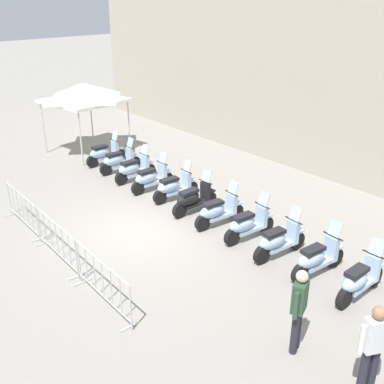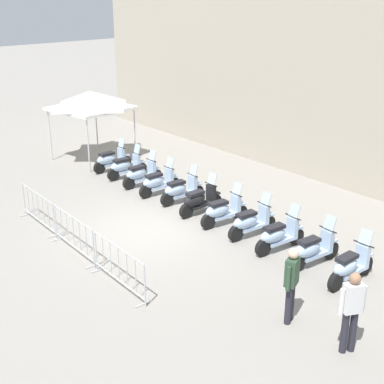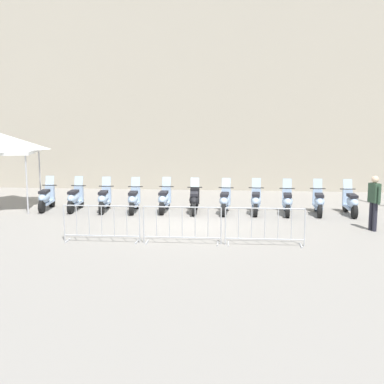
{
  "view_description": "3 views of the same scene",
  "coord_description": "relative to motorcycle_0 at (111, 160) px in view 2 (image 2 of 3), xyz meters",
  "views": [
    {
      "loc": [
        8.44,
        -7.74,
        6.08
      ],
      "look_at": [
        0.65,
        1.57,
        0.88
      ],
      "focal_mm": 42.53,
      "sensor_mm": 36.0,
      "label": 1
    },
    {
      "loc": [
        10.21,
        -9.95,
        6.5
      ],
      "look_at": [
        0.69,
        1.23,
        1.02
      ],
      "focal_mm": 48.87,
      "sensor_mm": 36.0,
      "label": 2
    },
    {
      "loc": [
        -1.63,
        -16.26,
        3.71
      ],
      "look_at": [
        0.23,
        1.44,
        0.87
      ],
      "focal_mm": 47.64,
      "sensor_mm": 36.0,
      "label": 3
    }
  ],
  "objects": [
    {
      "name": "ground_plane",
      "position": [
        5.13,
        -3.08,
        -0.45
      ],
      "size": [
        120.0,
        120.0,
        0.0
      ],
      "primitive_type": "plane",
      "color": "gray"
    },
    {
      "name": "motorcycle_0",
      "position": [
        0.0,
        0.0,
        0.0
      ],
      "size": [
        0.6,
        1.72,
        1.24
      ],
      "color": "black",
      "rests_on": "ground"
    },
    {
      "name": "motorcycle_1",
      "position": [
        1.1,
        -0.23,
        0.0
      ],
      "size": [
        0.66,
        1.72,
        1.24
      ],
      "color": "black",
      "rests_on": "ground"
    },
    {
      "name": "motorcycle_2",
      "position": [
        2.2,
        -0.48,
        0.0
      ],
      "size": [
        0.59,
        1.72,
        1.24
      ],
      "color": "black",
      "rests_on": "ground"
    },
    {
      "name": "motorcycle_3",
      "position": [
        3.29,
        -0.72,
        0.0
      ],
      "size": [
        0.61,
        1.72,
        1.24
      ],
      "color": "black",
      "rests_on": "ground"
    },
    {
      "name": "motorcycle_4",
      "position": [
        4.41,
        -0.8,
        0.0
      ],
      "size": [
        0.7,
        1.71,
        1.24
      ],
      "color": "black",
      "rests_on": "ground"
    },
    {
      "name": "motorcycle_5",
      "position": [
        5.5,
        -1.13,
        0.0
      ],
      "size": [
        0.62,
        1.72,
        1.24
      ],
      "color": "black",
      "rests_on": "ground"
    },
    {
      "name": "motorcycle_6",
      "position": [
        6.6,
        -1.34,
        0.0
      ],
      "size": [
        0.73,
        1.7,
        1.24
      ],
      "color": "black",
      "rests_on": "ground"
    },
    {
      "name": "motorcycle_7",
      "position": [
        7.71,
        -1.48,
        0.0
      ],
      "size": [
        0.72,
        1.7,
        1.24
      ],
      "color": "black",
      "rests_on": "ground"
    },
    {
      "name": "motorcycle_8",
      "position": [
        8.8,
        -1.75,
        0.0
      ],
      "size": [
        0.73,
        1.7,
        1.24
      ],
      "color": "black",
      "rests_on": "ground"
    },
    {
      "name": "motorcycle_9",
      "position": [
        9.92,
        -1.89,
        0.0
      ],
      "size": [
        0.73,
        1.7,
        1.24
      ],
      "color": "black",
      "rests_on": "ground"
    },
    {
      "name": "motorcycle_10",
      "position": [
        11.03,
        -2.13,
        0.0
      ],
      "size": [
        0.63,
        1.72,
        1.24
      ],
      "color": "black",
      "rests_on": "ground"
    },
    {
      "name": "barrier_segment_0",
      "position": [
        2.42,
        -4.99,
        0.07
      ],
      "size": [
        2.18,
        0.82,
        1.07
      ],
      "color": "#B2B5B7",
      "rests_on": "ground"
    },
    {
      "name": "barrier_segment_1",
      "position": [
        4.68,
        -5.42,
        0.07
      ],
      "size": [
        2.18,
        0.82,
        1.07
      ],
      "color": "#B2B5B7",
      "rests_on": "ground"
    },
    {
      "name": "barrier_segment_2",
      "position": [
        6.95,
        -5.85,
        0.07
      ],
      "size": [
        2.18,
        0.82,
        1.07
      ],
      "color": "#B2B5B7",
      "rests_on": "ground"
    },
    {
      "name": "officer_near_row_end",
      "position": [
        10.75,
        -4.46,
        0.53
      ],
      "size": [
        0.29,
        0.54,
        1.73
      ],
      "color": "#23232D",
      "rests_on": "ground"
    },
    {
      "name": "officer_by_barriers",
      "position": [
        12.13,
        -4.6,
        0.53
      ],
      "size": [
        0.39,
        0.47,
        1.73
      ],
      "color": "#23232D",
      "rests_on": "ground"
    },
    {
      "name": "canopy_tent",
      "position": [
        -1.79,
        0.62,
        2.06
      ],
      "size": [
        2.79,
        2.79,
        2.91
      ],
      "color": "silver",
      "rests_on": "ground"
    }
  ]
}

